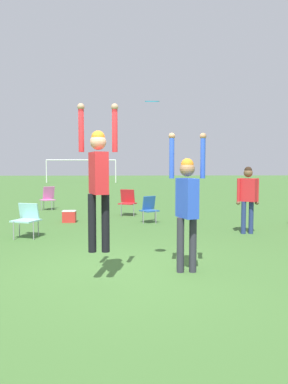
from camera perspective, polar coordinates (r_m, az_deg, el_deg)
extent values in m
plane|color=#3D662D|center=(6.11, -3.16, -12.37)|extent=(120.00, 120.00, 0.00)
cylinder|color=black|center=(5.57, -7.91, -4.72)|extent=(0.12, 0.12, 0.86)
cylinder|color=black|center=(5.55, -5.89, -4.73)|extent=(0.12, 0.12, 0.86)
cube|color=red|center=(5.50, -6.96, 2.89)|extent=(0.33, 0.48, 0.61)
sphere|color=tan|center=(5.51, -7.00, 7.59)|extent=(0.23, 0.23, 0.23)
sphere|color=orange|center=(5.51, -7.01, 8.25)|extent=(0.20, 0.20, 0.20)
cylinder|color=red|center=(5.55, -9.55, 9.37)|extent=(0.08, 0.08, 0.65)
sphere|color=tan|center=(5.59, -9.59, 12.68)|extent=(0.10, 0.10, 0.10)
cylinder|color=red|center=(5.51, -4.47, 9.46)|extent=(0.08, 0.08, 0.65)
sphere|color=tan|center=(5.55, -4.49, 12.78)|extent=(0.10, 0.10, 0.10)
cylinder|color=#2D2D38|center=(6.12, 5.57, -8.04)|extent=(0.12, 0.12, 0.89)
cylinder|color=#2D2D38|center=(6.15, 7.45, -8.00)|extent=(0.12, 0.12, 0.89)
cube|color=blue|center=(6.02, 6.57, -0.92)|extent=(0.33, 0.49, 0.63)
sphere|color=#9E704C|center=(6.00, 6.61, 3.52)|extent=(0.24, 0.24, 0.24)
sphere|color=orange|center=(6.00, 6.61, 4.15)|extent=(0.21, 0.21, 0.21)
cylinder|color=blue|center=(5.97, 4.25, 5.29)|extent=(0.08, 0.08, 0.67)
sphere|color=#9E704C|center=(5.98, 4.27, 8.49)|extent=(0.10, 0.10, 0.10)
cylinder|color=blue|center=(6.04, 8.96, 5.24)|extent=(0.08, 0.08, 0.67)
sphere|color=#9E704C|center=(6.06, 8.99, 8.40)|extent=(0.10, 0.10, 0.10)
cylinder|color=#2D9EDB|center=(6.00, 1.24, 13.64)|extent=(0.23, 0.23, 0.05)
cylinder|color=gray|center=(11.11, -0.11, -3.89)|extent=(0.02, 0.02, 0.39)
cylinder|color=gray|center=(11.13, 1.83, -3.88)|extent=(0.02, 0.02, 0.39)
cylinder|color=gray|center=(11.48, -0.18, -3.63)|extent=(0.02, 0.02, 0.39)
cylinder|color=gray|center=(11.50, 1.70, -3.62)|extent=(0.02, 0.02, 0.39)
cube|color=#235193|center=(11.28, 0.81, -2.87)|extent=(0.62, 0.62, 0.04)
cube|color=#235193|center=(11.46, 0.76, -1.64)|extent=(0.42, 0.34, 0.41)
cylinder|color=gray|center=(14.94, -15.36, -1.95)|extent=(0.02, 0.02, 0.41)
cylinder|color=gray|center=(14.85, -13.87, -1.96)|extent=(0.02, 0.02, 0.41)
cylinder|color=gray|center=(15.32, -15.03, -1.80)|extent=(0.02, 0.02, 0.41)
cylinder|color=gray|center=(15.24, -13.57, -1.81)|extent=(0.02, 0.02, 0.41)
cube|color=#C666A3|center=(15.07, -14.47, -1.18)|extent=(0.66, 0.66, 0.04)
cube|color=#C666A3|center=(15.26, -14.32, -0.11)|extent=(0.44, 0.39, 0.50)
cylinder|color=gray|center=(9.25, -19.26, -5.57)|extent=(0.02, 0.02, 0.43)
cylinder|color=gray|center=(9.12, -16.49, -5.64)|extent=(0.02, 0.02, 0.43)
cylinder|color=gray|center=(9.68, -18.46, -5.13)|extent=(0.02, 0.02, 0.43)
cylinder|color=gray|center=(9.56, -15.81, -5.19)|extent=(0.02, 0.02, 0.43)
cube|color=#8CC6C1|center=(9.37, -17.53, -4.18)|extent=(0.70, 0.70, 0.04)
cube|color=#8CC6C1|center=(9.58, -17.16, -2.75)|extent=(0.54, 0.29, 0.38)
cylinder|color=gray|center=(12.70, -3.50, -2.78)|extent=(0.02, 0.02, 0.44)
cylinder|color=gray|center=(12.70, -1.56, -2.77)|extent=(0.02, 0.02, 0.44)
cylinder|color=gray|center=(13.13, -3.46, -2.55)|extent=(0.02, 0.02, 0.44)
cylinder|color=gray|center=(13.13, -1.58, -2.55)|extent=(0.02, 0.02, 0.44)
cube|color=#B21E23|center=(12.89, -2.53, -1.77)|extent=(0.66, 0.66, 0.04)
cube|color=#B21E23|center=(13.11, -2.53, -0.59)|extent=(0.51, 0.30, 0.46)
cylinder|color=navy|center=(9.82, 14.93, -3.79)|extent=(0.12, 0.12, 0.82)
cylinder|color=navy|center=(9.88, 16.00, -3.76)|extent=(0.12, 0.12, 0.82)
cube|color=red|center=(9.78, 15.54, 0.31)|extent=(0.46, 0.42, 0.58)
sphere|color=brown|center=(9.76, 15.59, 2.83)|extent=(0.22, 0.22, 0.22)
sphere|color=black|center=(9.76, 15.60, 3.19)|extent=(0.19, 0.19, 0.19)
cylinder|color=red|center=(9.71, 14.20, 0.21)|extent=(0.08, 0.08, 0.62)
sphere|color=brown|center=(9.73, 14.17, -1.61)|extent=(0.10, 0.10, 0.10)
cylinder|color=red|center=(9.85, 16.86, 0.21)|extent=(0.08, 0.08, 0.62)
sphere|color=brown|center=(9.88, 16.82, -1.58)|extent=(0.10, 0.10, 0.10)
cube|color=red|center=(11.65, -11.32, -3.72)|extent=(0.39, 0.29, 0.33)
cube|color=silver|center=(11.63, -11.33, -2.85)|extent=(0.40, 0.30, 0.02)
cylinder|color=white|center=(39.12, -14.65, 3.06)|extent=(0.10, 0.10, 2.30)
cylinder|color=white|center=(38.23, -4.33, 3.16)|extent=(0.10, 0.10, 2.30)
cylinder|color=white|center=(38.52, -9.57, 4.83)|extent=(7.00, 0.10, 0.10)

